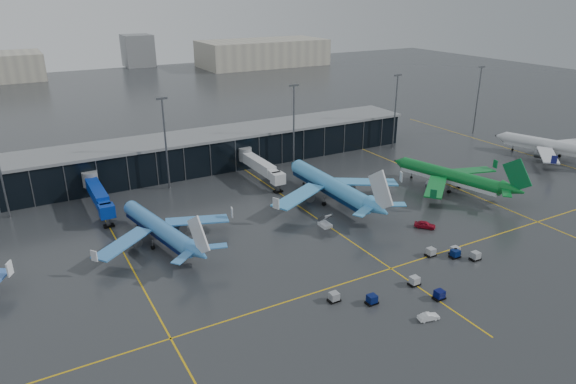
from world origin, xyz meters
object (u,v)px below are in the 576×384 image
airliner_arkefly (158,218)px  mobile_airstair (325,223)px  service_van_white (429,317)px  airliner_ba (554,139)px  baggage_carts (424,272)px  service_van_red (425,225)px  airliner_klm_near (330,176)px  airliner_aer_lingus (450,168)px

airliner_arkefly → mobile_airstair: bearing=-27.7°
airliner_arkefly → service_van_white: size_ratio=10.15×
airliner_arkefly → airliner_ba: 129.94m
service_van_white → airliner_ba: bearing=-52.4°
baggage_carts → service_van_red: size_ratio=7.45×
airliner_klm_near → airliner_aer_lingus: size_ratio=1.12×
airliner_klm_near → mobile_airstair: (-9.68, -12.77, -6.17)m
airliner_aer_lingus → baggage_carts: size_ratio=1.12×
airliner_arkefly → airliner_klm_near: (45.86, 1.94, 1.10)m
service_van_red → service_van_white: 36.74m
airliner_arkefly → service_van_white: 59.25m
airliner_aer_lingus → airliner_ba: bearing=-10.4°
service_van_white → service_van_red: bearing=-30.2°
airliner_klm_near → service_van_red: airliner_klm_near is taller
mobile_airstair → service_van_white: size_ratio=0.92×
airliner_arkefly → baggage_carts: size_ratio=1.05×
service_van_red → service_van_white: service_van_red is taller
airliner_aer_lingus → service_van_red: bearing=-160.8°
baggage_carts → mobile_airstair: bearing=99.3°
airliner_ba → mobile_airstair: 94.20m
service_van_red → airliner_ba: bearing=-26.1°
airliner_klm_near → service_van_red: bearing=-67.6°
airliner_arkefly → airliner_ba: (129.90, -3.15, 0.61)m
airliner_aer_lingus → baggage_carts: airliner_aer_lingus is taller
baggage_carts → mobile_airstair: size_ratio=10.46×
airliner_aer_lingus → airliner_klm_near: bearing=150.1°
airliner_klm_near → service_van_red: 27.52m
airliner_arkefly → mobile_airstair: (36.18, -10.83, -5.07)m
airliner_arkefly → airliner_aer_lingus: 79.69m
airliner_ba → baggage_carts: size_ratio=1.16×
mobile_airstair → airliner_arkefly: bearing=163.9°
airliner_aer_lingus → service_van_red: 28.73m
airliner_arkefly → airliner_ba: bearing=-12.4°
airliner_aer_lingus → airliner_ba: airliner_ba is taller
airliner_arkefly → service_van_red: (55.99, -22.91, -5.01)m
baggage_carts → service_van_white: size_ratio=9.62×
airliner_arkefly → airliner_ba: size_ratio=0.91×
airliner_arkefly → mobile_airstair: airliner_arkefly is taller
service_van_red → service_van_white: size_ratio=1.29×
service_van_white → airliner_klm_near: bearing=-3.6°
airliner_arkefly → mobile_airstair: size_ratio=11.03×
mobile_airstair → service_van_white: (-4.94, -39.24, -0.15)m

